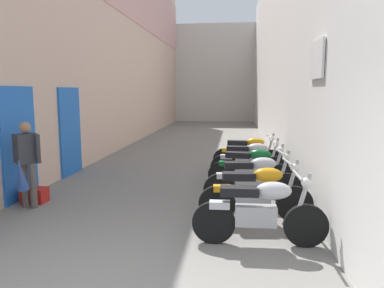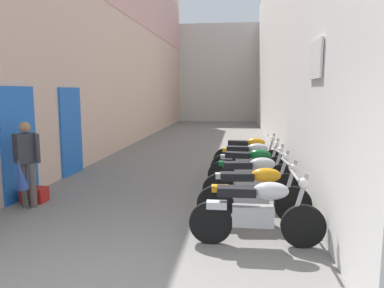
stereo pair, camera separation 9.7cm
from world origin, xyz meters
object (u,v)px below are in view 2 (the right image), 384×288
(motorcycle_second, at_px, (255,192))
(plastic_crate, at_px, (34,195))
(umbrella_leaning, at_px, (20,175))
(motorcycle_nearest, at_px, (257,210))
(pedestrian_mid_alley, at_px, (27,158))
(motorcycle_fourth, at_px, (251,168))
(motorcycle_third, at_px, (253,179))
(motorcycle_sixth, at_px, (249,153))
(motorcycle_fifth, at_px, (250,160))

(motorcycle_second, distance_m, plastic_crate, 4.20)
(umbrella_leaning, bearing_deg, motorcycle_nearest, -12.07)
(umbrella_leaning, bearing_deg, motorcycle_second, 0.64)
(motorcycle_second, xyz_separation_m, pedestrian_mid_alley, (-4.06, 0.26, 0.42))
(motorcycle_fourth, xyz_separation_m, umbrella_leaning, (-4.01, -1.96, 0.18))
(pedestrian_mid_alley, relative_size, plastic_crate, 3.57)
(motorcycle_third, bearing_deg, motorcycle_sixth, 90.00)
(motorcycle_nearest, relative_size, plastic_crate, 4.21)
(motorcycle_fourth, bearing_deg, umbrella_leaning, -154.01)
(motorcycle_third, height_order, motorcycle_fifth, same)
(motorcycle_nearest, relative_size, motorcycle_second, 1.00)
(motorcycle_third, distance_m, umbrella_leaning, 4.13)
(motorcycle_sixth, bearing_deg, pedestrian_mid_alley, -139.09)
(motorcycle_nearest, distance_m, motorcycle_third, 1.81)
(motorcycle_nearest, bearing_deg, motorcycle_sixth, 90.00)
(motorcycle_third, bearing_deg, pedestrian_mid_alley, -170.97)
(motorcycle_third, xyz_separation_m, motorcycle_sixth, (0.00, 2.87, 0.00))
(motorcycle_nearest, distance_m, pedestrian_mid_alley, 4.25)
(motorcycle_nearest, relative_size, motorcycle_fifth, 1.00)
(motorcycle_third, distance_m, plastic_crate, 4.17)
(motorcycle_fifth, distance_m, pedestrian_mid_alley, 4.80)
(pedestrian_mid_alley, relative_size, umbrella_leaning, 1.63)
(motorcycle_fourth, relative_size, plastic_crate, 4.20)
(motorcycle_fourth, height_order, motorcycle_fifth, same)
(motorcycle_fifth, xyz_separation_m, umbrella_leaning, (-4.01, -2.83, 0.18))
(pedestrian_mid_alley, bearing_deg, umbrella_leaning, -80.68)
(umbrella_leaning, bearing_deg, pedestrian_mid_alley, 99.32)
(motorcycle_second, height_order, motorcycle_fourth, same)
(plastic_crate, bearing_deg, motorcycle_sixth, 37.83)
(motorcycle_third, xyz_separation_m, pedestrian_mid_alley, (-4.06, -0.65, 0.42))
(pedestrian_mid_alley, height_order, umbrella_leaning, pedestrian_mid_alley)
(motorcycle_nearest, xyz_separation_m, motorcycle_third, (-0.00, 1.81, 0.00))
(motorcycle_sixth, relative_size, pedestrian_mid_alley, 1.18)
(motorcycle_second, xyz_separation_m, umbrella_leaning, (-4.01, -0.04, 0.18))
(motorcycle_nearest, relative_size, motorcycle_sixth, 1.00)
(plastic_crate, xyz_separation_m, umbrella_leaning, (0.13, -0.61, 0.54))
(motorcycle_nearest, xyz_separation_m, motorcycle_fourth, (-0.00, 2.81, 0.00))
(plastic_crate, bearing_deg, motorcycle_fourth, 18.02)
(motorcycle_nearest, relative_size, motorcycle_third, 1.00)
(pedestrian_mid_alley, xyz_separation_m, umbrella_leaning, (0.05, -0.31, -0.24))
(motorcycle_third, distance_m, motorcycle_sixth, 2.87)
(motorcycle_fifth, bearing_deg, umbrella_leaning, -144.80)
(motorcycle_second, height_order, motorcycle_sixth, same)
(motorcycle_nearest, height_order, motorcycle_second, same)
(plastic_crate, relative_size, umbrella_leaning, 0.46)
(motorcycle_fifth, relative_size, motorcycle_sixth, 1.00)
(motorcycle_second, distance_m, umbrella_leaning, 4.01)
(motorcycle_fifth, bearing_deg, motorcycle_second, -90.00)
(motorcycle_third, bearing_deg, plastic_crate, -175.23)
(motorcycle_fourth, relative_size, motorcycle_fifth, 1.00)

